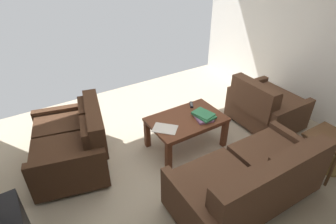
% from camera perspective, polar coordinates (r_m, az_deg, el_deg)
% --- Properties ---
extents(ground_plane, '(5.00, 4.94, 0.01)m').
position_cam_1_polar(ground_plane, '(3.76, 2.92, -10.63)').
color(ground_plane, '#B7A88E').
extents(wall_left, '(0.12, 4.94, 2.77)m').
position_cam_1_polar(wall_left, '(4.82, 29.69, 14.31)').
color(wall_left, white).
rests_on(wall_left, ground).
extents(sofa_main, '(1.73, 0.87, 0.82)m').
position_cam_1_polar(sofa_main, '(3.18, 16.97, -13.54)').
color(sofa_main, black).
rests_on(sofa_main, ground).
extents(loveseat_near, '(1.12, 1.36, 0.83)m').
position_cam_1_polar(loveseat_near, '(3.72, -19.27, -6.12)').
color(loveseat_near, black).
rests_on(loveseat_near, ground).
extents(coffee_table, '(1.03, 0.66, 0.48)m').
position_cam_1_polar(coffee_table, '(3.79, 3.87, -2.25)').
color(coffee_table, brown).
rests_on(coffee_table, ground).
extents(end_table, '(0.49, 0.49, 0.52)m').
position_cam_1_polar(end_table, '(3.94, 30.75, -5.46)').
color(end_table, brown).
rests_on(end_table, ground).
extents(armchair_side, '(0.89, 1.01, 0.82)m').
position_cam_1_polar(armchair_side, '(4.53, 19.54, 1.15)').
color(armchair_side, black).
rests_on(armchair_side, ground).
extents(book_stack, '(0.28, 0.33, 0.07)m').
position_cam_1_polar(book_stack, '(3.76, 7.44, -0.79)').
color(book_stack, '#996699').
rests_on(book_stack, coffee_table).
extents(tv_remote, '(0.12, 0.16, 0.02)m').
position_cam_1_polar(tv_remote, '(4.05, 4.93, 1.54)').
color(tv_remote, black).
rests_on(tv_remote, coffee_table).
extents(loose_magazine, '(0.37, 0.38, 0.01)m').
position_cam_1_polar(loose_magazine, '(3.54, -0.64, -3.50)').
color(loose_magazine, silver).
rests_on(loose_magazine, coffee_table).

